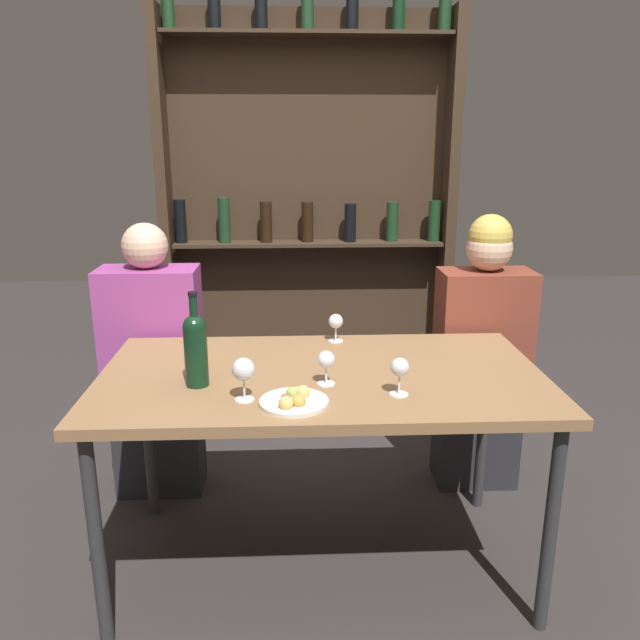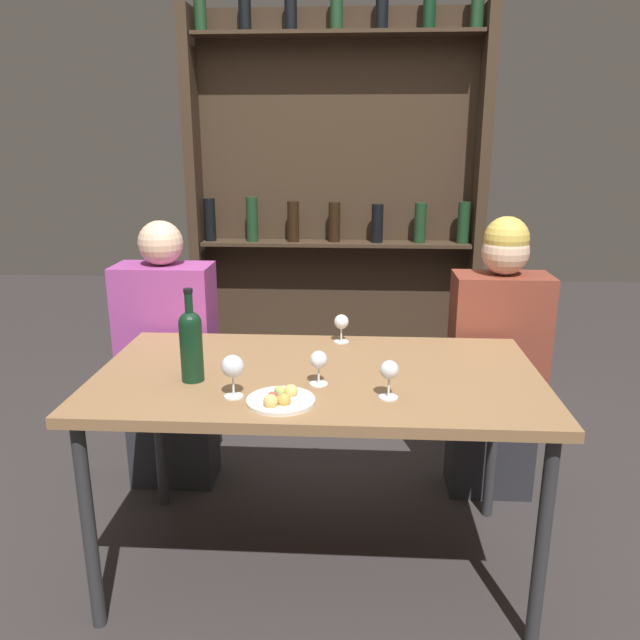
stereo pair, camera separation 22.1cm
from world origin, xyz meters
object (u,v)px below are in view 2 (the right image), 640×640
at_px(wine_glass_0, 389,372).
at_px(wine_glass_3, 341,323).
at_px(wine_bottle, 191,342).
at_px(wine_glass_1, 319,361).
at_px(seated_person_right, 496,366).
at_px(wine_glass_2, 233,367).
at_px(seated_person_left, 169,365).
at_px(food_plate_0, 281,399).

xyz_separation_m(wine_glass_0, wine_glass_3, (-0.16, 0.54, -0.01)).
distance_m(wine_bottle, wine_glass_1, 0.42).
height_order(wine_glass_0, wine_glass_3, wine_glass_0).
relative_size(wine_glass_1, seated_person_right, 0.09).
bearing_deg(wine_glass_2, seated_person_right, 39.09).
bearing_deg(wine_bottle, wine_glass_1, -1.68).
relative_size(wine_glass_2, seated_person_left, 0.11).
bearing_deg(wine_glass_0, wine_glass_2, -177.60).
xyz_separation_m(wine_bottle, seated_person_right, (1.14, 0.67, -0.30)).
bearing_deg(wine_glass_2, wine_glass_3, 60.56).
relative_size(wine_glass_1, wine_glass_3, 1.02).
bearing_deg(wine_bottle, seated_person_right, 30.29).
relative_size(wine_glass_1, wine_glass_2, 0.84).
distance_m(wine_bottle, seated_person_right, 1.36).
distance_m(seated_person_left, seated_person_right, 1.44).
xyz_separation_m(seated_person_left, seated_person_right, (1.44, 0.00, 0.03)).
height_order(seated_person_left, seated_person_right, seated_person_right).
bearing_deg(wine_glass_1, wine_glass_0, -23.77).
bearing_deg(wine_glass_3, wine_glass_2, -119.44).
height_order(wine_glass_2, seated_person_right, seated_person_right).
xyz_separation_m(wine_bottle, wine_glass_0, (0.64, -0.11, -0.05)).
height_order(wine_glass_3, seated_person_left, seated_person_left).
bearing_deg(wine_glass_3, seated_person_left, 163.16).
relative_size(wine_glass_0, seated_person_right, 0.10).
bearing_deg(seated_person_right, wine_bottle, -149.71).
height_order(wine_glass_0, food_plate_0, wine_glass_0).
bearing_deg(seated_person_right, wine_glass_1, -136.86).
distance_m(wine_glass_0, seated_person_left, 1.25).
xyz_separation_m(wine_glass_2, wine_glass_3, (0.32, 0.56, -0.02)).
bearing_deg(wine_glass_1, food_plate_0, -124.00).
relative_size(seated_person_left, seated_person_right, 0.98).
bearing_deg(wine_glass_2, food_plate_0, -14.33).
relative_size(wine_bottle, wine_glass_2, 2.28).
distance_m(wine_glass_1, seated_person_left, 1.02).
height_order(wine_glass_3, seated_person_right, seated_person_right).
distance_m(wine_glass_1, seated_person_right, 1.03).
bearing_deg(wine_glass_2, wine_glass_0, 2.40).
relative_size(wine_glass_0, wine_glass_3, 1.09).
bearing_deg(wine_glass_1, seated_person_left, 136.23).
distance_m(wine_glass_0, seated_person_right, 0.96).
relative_size(food_plate_0, seated_person_left, 0.17).
bearing_deg(wine_glass_0, wine_glass_3, 106.38).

